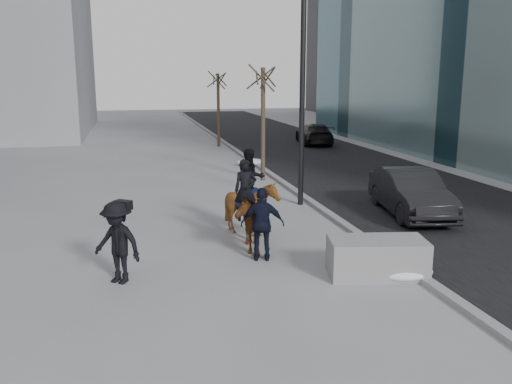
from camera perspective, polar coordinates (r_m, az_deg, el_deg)
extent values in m
plane|color=gray|center=(12.58, 1.25, -7.82)|extent=(120.00, 120.00, 0.00)
cube|color=black|center=(24.04, 11.58, 1.61)|extent=(8.00, 90.00, 0.01)
cube|color=gray|center=(22.66, 2.34, 1.36)|extent=(0.25, 90.00, 0.12)
cube|color=gray|center=(12.17, 12.62, -6.76)|extent=(2.24, 1.42, 0.83)
imported|color=black|center=(17.61, 15.98, -0.05)|extent=(2.19, 4.55, 1.44)
imported|color=black|center=(35.02, 6.14, 6.11)|extent=(2.47, 4.77, 1.32)
imported|color=#4E230F|center=(13.56, -0.97, -3.05)|extent=(0.93, 1.81, 1.49)
imported|color=black|center=(13.52, -1.12, 0.20)|extent=(0.59, 0.41, 1.55)
cube|color=#0E1234|center=(13.59, -1.11, -1.15)|extent=(0.52, 0.59, 0.06)
imported|color=#4E270F|center=(14.76, -0.45, -1.66)|extent=(1.30, 1.45, 1.55)
imported|color=black|center=(14.73, -0.59, 1.44)|extent=(0.81, 0.64, 1.62)
cube|color=#10143C|center=(14.80, -0.58, 0.15)|extent=(0.50, 0.57, 0.06)
imported|color=black|center=(12.74, 0.69, -3.42)|extent=(1.10, 0.67, 1.75)
cylinder|color=#C56D0B|center=(13.18, -0.09, -1.67)|extent=(0.04, 0.18, 0.07)
imported|color=black|center=(11.73, -14.39, -5.19)|extent=(1.29, 1.22, 1.75)
cube|color=black|center=(11.78, -13.83, -1.35)|extent=(0.42, 0.40, 0.20)
cylinder|color=black|center=(18.02, 4.94, 12.75)|extent=(0.18, 0.18, 9.00)
ellipsoid|color=white|center=(12.22, 15.48, -8.12)|extent=(1.23, 0.78, 0.31)
ellipsoid|color=white|center=(26.40, -0.60, 3.16)|extent=(1.36, 0.86, 0.35)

